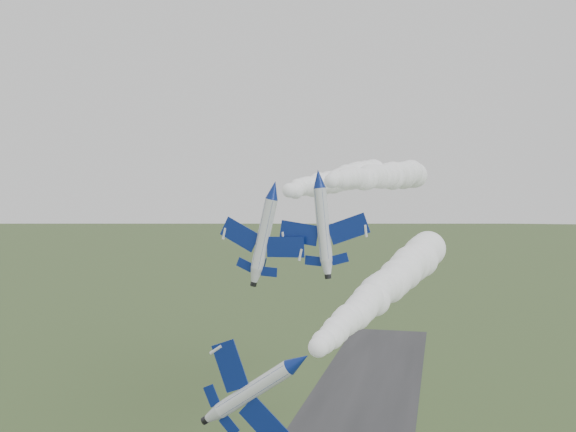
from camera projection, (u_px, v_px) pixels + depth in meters
The scene contains 6 objects.
jet_lead at pixel (299, 361), 50.41m from camera, with size 5.56×11.27×7.70m.
smoke_trail_jet_lead at pixel (391, 283), 80.55m from camera, with size 5.84×60.93×5.84m, color white, non-canonical shape.
jet_pair_left at pixel (273, 190), 73.45m from camera, with size 10.38×12.63×3.69m.
smoke_trail_jet_pair_left at pixel (340, 179), 101.69m from camera, with size 4.84×53.64×4.84m, color white, non-canonical shape.
jet_pair_right at pixel (318, 178), 72.20m from camera, with size 10.37×12.43×3.11m.
smoke_trail_jet_pair_right at pixel (384, 176), 106.66m from camera, with size 5.47×67.83×5.47m, color white, non-canonical shape.
Camera 1 is at (16.59, -52.22, 44.70)m, focal length 40.00 mm.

